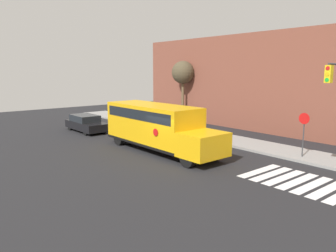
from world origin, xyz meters
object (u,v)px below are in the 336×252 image
object	(u,v)px
school_bus	(157,125)
parked_car	(86,123)
stop_sign	(304,129)
tree_near_sidewalk	(183,73)

from	to	relation	value
school_bus	parked_car	distance (m)	9.26
school_bus	stop_sign	world-z (taller)	school_bus
tree_near_sidewalk	parked_car	bearing A→B (deg)	-95.58
parked_car	stop_sign	xyz separation A→B (m)	(16.32, 5.79, 1.08)
parked_car	tree_near_sidewalk	distance (m)	11.08
school_bus	tree_near_sidewalk	xyz separation A→B (m)	(-8.20, 9.69, 3.20)
parked_car	stop_sign	size ratio (longest dim) A/B	1.70
parked_car	tree_near_sidewalk	world-z (taller)	tree_near_sidewalk
tree_near_sidewalk	school_bus	bearing A→B (deg)	-49.77
school_bus	tree_near_sidewalk	world-z (taller)	tree_near_sidewalk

